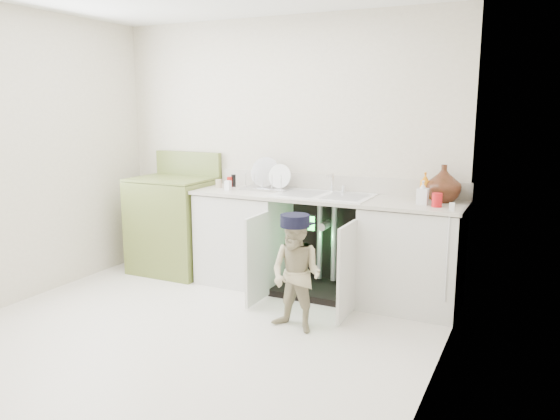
# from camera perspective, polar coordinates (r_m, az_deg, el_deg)

# --- Properties ---
(ground) EXTENTS (3.50, 3.50, 0.00)m
(ground) POSITION_cam_1_polar(r_m,az_deg,el_deg) (4.31, -8.66, -12.28)
(ground) COLOR silver
(ground) RESTS_ON ground
(room_shell) EXTENTS (6.00, 5.50, 1.26)m
(room_shell) POSITION_cam_1_polar(r_m,az_deg,el_deg) (3.99, -9.17, 4.48)
(room_shell) COLOR beige
(room_shell) RESTS_ON ground
(counter_run) EXTENTS (2.44, 1.02, 1.21)m
(counter_run) POSITION_cam_1_polar(r_m,az_deg,el_deg) (4.92, 4.81, -3.43)
(counter_run) COLOR silver
(counter_run) RESTS_ON ground
(avocado_stove) EXTENTS (0.78, 0.65, 1.21)m
(avocado_stove) POSITION_cam_1_polar(r_m,az_deg,el_deg) (5.67, -11.00, -1.38)
(avocado_stove) COLOR olive
(avocado_stove) RESTS_ON ground
(repair_worker) EXTENTS (0.47, 0.73, 0.89)m
(repair_worker) POSITION_cam_1_polar(r_m,az_deg,el_deg) (4.11, 1.70, -6.57)
(repair_worker) COLOR tan
(repair_worker) RESTS_ON ground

